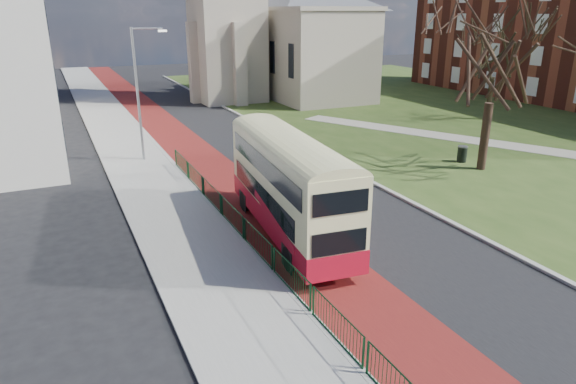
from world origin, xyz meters
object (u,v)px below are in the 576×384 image
streetlamp (140,88)px  litter_bin (462,154)px  bus (289,182)px  winter_tree_near (497,47)px  winter_tree_far (497,43)px

streetlamp → litter_bin: bearing=-26.0°
streetlamp → litter_bin: size_ratio=7.94×
bus → litter_bin: 15.61m
winter_tree_near → winter_tree_far: size_ratio=1.09×
litter_bin → streetlamp: bearing=154.0°
bus → litter_bin: bus is taller
winter_tree_near → winter_tree_far: 16.13m
bus → streetlamp: bearing=109.0°
streetlamp → bus: bearing=-76.6°
bus → winter_tree_far: bearing=35.3°
winter_tree_far → litter_bin: size_ratio=9.26×
streetlamp → winter_tree_far: winter_tree_far is taller
streetlamp → bus: (3.38, -14.19, -2.23)m
winter_tree_near → bus: bearing=-165.4°
litter_bin → winter_tree_near: bearing=-91.1°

